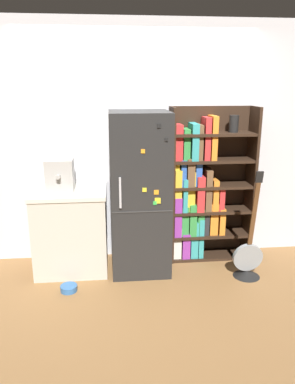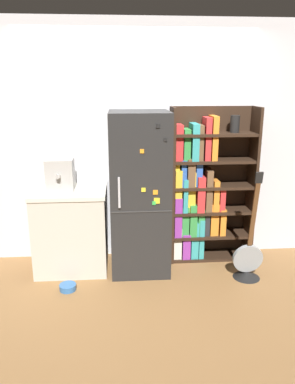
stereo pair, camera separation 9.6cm
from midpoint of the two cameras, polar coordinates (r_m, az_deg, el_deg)
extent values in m
plane|color=olive|center=(4.11, -1.69, -11.95)|extent=(16.00, 16.00, 0.00)
cube|color=silver|center=(4.16, -2.31, 7.31)|extent=(8.00, 0.05, 2.60)
cube|color=black|center=(3.91, -1.92, -0.16)|extent=(0.60, 0.66, 1.68)
cube|color=#333333|center=(3.62, -1.54, -3.03)|extent=(0.59, 0.01, 0.01)
cube|color=#B2B2B7|center=(3.54, -4.96, -0.13)|extent=(0.02, 0.02, 0.30)
cube|color=black|center=(3.48, 2.07, 7.97)|extent=(0.03, 0.01, 0.03)
cube|color=yellow|center=(3.55, -1.24, 0.33)|extent=(0.04, 0.01, 0.04)
cube|color=orange|center=(3.57, 0.58, -0.04)|extent=(0.05, 0.01, 0.05)
cube|color=yellow|center=(3.60, 0.81, -1.34)|extent=(0.06, 0.01, 0.06)
cube|color=orange|center=(3.47, -1.48, 6.23)|extent=(0.04, 0.02, 0.04)
cube|color=green|center=(3.60, 0.38, -1.69)|extent=(0.04, 0.01, 0.04)
cube|color=black|center=(3.45, 0.98, 10.03)|extent=(0.04, 0.01, 0.04)
cube|color=black|center=(4.10, 2.98, 0.83)|extent=(0.03, 0.32, 1.71)
cube|color=black|center=(4.33, 14.74, 1.11)|extent=(0.03, 0.32, 1.71)
cube|color=black|center=(4.33, 8.54, 1.48)|extent=(0.92, 0.03, 1.71)
cube|color=black|center=(4.48, 8.55, -9.45)|extent=(0.86, 0.29, 0.03)
cube|color=black|center=(4.37, 8.69, -6.25)|extent=(0.86, 0.29, 0.03)
cube|color=black|center=(4.28, 8.85, -2.71)|extent=(0.86, 0.29, 0.03)
cube|color=black|center=(4.19, 9.02, 0.98)|extent=(0.86, 0.29, 0.03)
cube|color=black|center=(4.13, 9.19, 4.80)|extent=(0.86, 0.29, 0.03)
cube|color=black|center=(4.09, 9.36, 8.73)|extent=(0.86, 0.29, 0.03)
cube|color=silver|center=(4.33, 3.76, -7.37)|extent=(0.09, 0.22, 0.37)
cube|color=purple|center=(4.36, 5.02, -7.75)|extent=(0.09, 0.25, 0.29)
cube|color=teal|center=(4.35, 6.29, -6.91)|extent=(0.08, 0.23, 0.43)
cube|color=teal|center=(4.36, 7.25, -6.60)|extent=(0.05, 0.25, 0.46)
cube|color=purple|center=(4.21, 3.79, -3.48)|extent=(0.08, 0.26, 0.45)
cube|color=#338C3F|center=(4.24, 4.92, -4.20)|extent=(0.08, 0.21, 0.34)
cube|color=#338C3F|center=(4.26, 6.03, -3.92)|extent=(0.08, 0.26, 0.36)
cube|color=#338C3F|center=(4.29, 7.21, -4.23)|extent=(0.07, 0.23, 0.30)
cube|color=#262628|center=(4.29, 8.14, -3.54)|extent=(0.05, 0.22, 0.41)
cube|color=orange|center=(4.31, 9.20, -3.82)|extent=(0.09, 0.21, 0.36)
cube|color=orange|center=(4.35, 10.33, -4.09)|extent=(0.06, 0.25, 0.30)
cube|color=gold|center=(4.12, 3.83, 0.35)|extent=(0.07, 0.23, 0.47)
cube|color=teal|center=(4.16, 4.83, -0.23)|extent=(0.05, 0.27, 0.37)
cube|color=gold|center=(4.16, 5.82, 0.28)|extent=(0.08, 0.21, 0.44)
cube|color=red|center=(4.18, 7.14, -0.03)|extent=(0.08, 0.27, 0.39)
cube|color=brown|center=(4.19, 8.38, 0.44)|extent=(0.07, 0.24, 0.46)
cube|color=orange|center=(4.22, 9.42, -0.32)|extent=(0.06, 0.21, 0.34)
cube|color=red|center=(4.25, 10.32, -0.67)|extent=(0.06, 0.22, 0.28)
cube|color=gold|center=(4.08, 3.66, 3.35)|extent=(0.05, 0.22, 0.33)
cube|color=#2D59B2|center=(4.09, 4.63, 3.05)|extent=(0.06, 0.23, 0.29)
cube|color=brown|center=(4.09, 5.74, 3.13)|extent=(0.08, 0.23, 0.30)
cube|color=#2D59B2|center=(4.12, 6.93, 3.71)|extent=(0.07, 0.21, 0.38)
cube|color=red|center=(4.02, 3.97, 7.60)|extent=(0.08, 0.22, 0.38)
cube|color=#338C3F|center=(4.04, 5.12, 7.29)|extent=(0.07, 0.21, 0.33)
cube|color=teal|center=(4.05, 6.30, 7.68)|extent=(0.07, 0.27, 0.39)
cube|color=brown|center=(4.06, 7.19, 7.58)|extent=(0.05, 0.23, 0.37)
cube|color=red|center=(4.07, 8.20, 8.10)|extent=(0.06, 0.22, 0.45)
cube|color=orange|center=(4.09, 9.17, 8.20)|extent=(0.06, 0.24, 0.46)
cylinder|color=black|center=(4.14, 12.36, 10.12)|extent=(0.10, 0.10, 0.18)
cube|color=#BCB7A8|center=(4.09, -12.16, -5.96)|extent=(0.74, 0.60, 0.84)
cube|color=beige|center=(3.95, -12.53, 0.00)|extent=(0.76, 0.62, 0.04)
cube|color=#A5A39E|center=(3.93, -13.89, 2.53)|extent=(0.28, 0.23, 0.32)
cylinder|color=#A5A39E|center=(3.79, -14.20, 2.27)|extent=(0.04, 0.06, 0.04)
cone|color=black|center=(4.12, 14.18, -11.94)|extent=(0.28, 0.28, 0.06)
cylinder|color=gray|center=(4.04, 14.36, -9.62)|extent=(0.31, 0.09, 0.31)
cube|color=brown|center=(3.79, 15.21, -3.31)|extent=(0.04, 0.11, 0.67)
cube|color=black|center=(3.64, 15.95, 2.21)|extent=(0.07, 0.04, 0.11)
cylinder|color=#3366A5|center=(3.83, -12.62, -14.11)|extent=(0.16, 0.16, 0.06)
torus|color=#3366A5|center=(3.82, -12.65, -13.80)|extent=(0.17, 0.17, 0.01)
camera|label=1|loc=(0.05, -90.70, -0.20)|focal=35.00mm
camera|label=2|loc=(0.05, 89.30, 0.20)|focal=35.00mm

